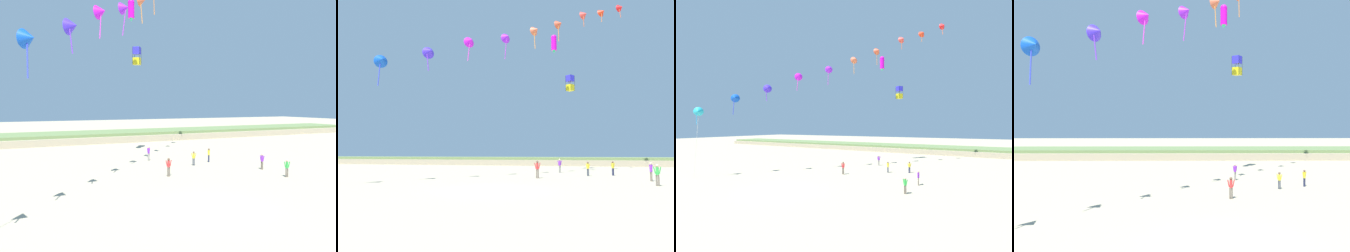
{
  "view_description": "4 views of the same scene",
  "coord_description": "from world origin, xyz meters",
  "views": [
    {
      "loc": [
        -11.79,
        -18.54,
        6.48
      ],
      "look_at": [
        1.45,
        9.11,
        4.56
      ],
      "focal_mm": 38.0,
      "sensor_mm": 36.0,
      "label": 1
    },
    {
      "loc": [
        5.13,
        -18.95,
        2.38
      ],
      "look_at": [
        -1.42,
        10.35,
        5.11
      ],
      "focal_mm": 32.0,
      "sensor_mm": 36.0,
      "label": 2
    },
    {
      "loc": [
        16.27,
        -16.2,
        6.28
      ],
      "look_at": [
        -0.31,
        13.7,
        6.42
      ],
      "focal_mm": 24.0,
      "sensor_mm": 36.0,
      "label": 3
    },
    {
      "loc": [
        -2.22,
        -17.24,
        5.75
      ],
      "look_at": [
        -1.94,
        10.07,
        5.55
      ],
      "focal_mm": 38.0,
      "sensor_mm": 36.0,
      "label": 4
    }
  ],
  "objects": [
    {
      "name": "ground_plane",
      "position": [
        0.0,
        0.0,
        0.0
      ],
      "size": [
        240.0,
        240.0,
        0.0
      ],
      "primitive_type": "plane",
      "color": "tan"
    },
    {
      "name": "dune_ridge",
      "position": [
        0.0,
        42.64,
        0.78
      ],
      "size": [
        120.0,
        11.18,
        1.56
      ],
      "color": "tan",
      "rests_on": "ground"
    },
    {
      "name": "person_near_left",
      "position": [
        1.79,
        9.68,
        0.97
      ],
      "size": [
        0.58,
        0.23,
        1.67
      ],
      "color": "#726656",
      "rests_on": "ground"
    },
    {
      "name": "person_mid_center",
      "position": [
        3.5,
        18.5,
        0.97
      ],
      "size": [
        0.53,
        0.4,
        1.68
      ],
      "color": "gray",
      "rests_on": "ground"
    },
    {
      "name": "person_far_left",
      "position": [
        9.24,
        14.88,
        0.89
      ],
      "size": [
        0.49,
        0.36,
        1.53
      ],
      "color": "#282D4C",
      "rests_on": "ground"
    },
    {
      "name": "person_far_center",
      "position": [
        6.61,
        13.66,
        0.87
      ],
      "size": [
        0.45,
        0.39,
        1.5
      ],
      "color": "#474C56",
      "rests_on": "ground"
    },
    {
      "name": "kite_banner_string",
      "position": [
        -0.26,
        12.81,
        15.94
      ],
      "size": [
        26.81,
        28.75,
        24.58
      ],
      "color": "#25B5CC"
    },
    {
      "name": "large_kite_low_lead",
      "position": [
        2.82,
        22.11,
        17.72
      ],
      "size": [
        0.9,
        0.9,
        2.64
      ],
      "color": "#E50CC7"
    },
    {
      "name": "large_kite_mid_trail",
      "position": [
        4.9,
        25.83,
        12.77
      ],
      "size": [
        1.32,
        1.32,
        2.32
      ],
      "color": "gold"
    }
  ]
}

